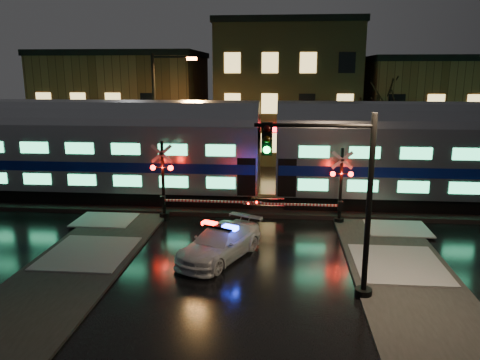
# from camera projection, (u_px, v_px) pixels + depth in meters

# --- Properties ---
(ground) EXTENTS (120.00, 120.00, 0.00)m
(ground) POSITION_uv_depth(u_px,v_px,m) (245.00, 236.00, 22.46)
(ground) COLOR black
(ground) RESTS_ON ground
(ballast) EXTENTS (90.00, 4.20, 0.24)m
(ballast) POSITION_uv_depth(u_px,v_px,m) (252.00, 205.00, 27.28)
(ballast) COLOR black
(ballast) RESTS_ON ground
(sidewalk_left) EXTENTS (4.00, 20.00, 0.12)m
(sidewalk_left) POSITION_uv_depth(u_px,v_px,m) (56.00, 285.00, 17.21)
(sidewalk_left) COLOR #2D2D2D
(sidewalk_left) RESTS_ON ground
(sidewalk_right) EXTENTS (4.00, 20.00, 0.12)m
(sidewalk_right) POSITION_uv_depth(u_px,v_px,m) (419.00, 301.00, 16.05)
(sidewalk_right) COLOR #2D2D2D
(sidewalk_right) RESTS_ON ground
(building_left) EXTENTS (14.00, 10.00, 9.00)m
(building_left) POSITION_uv_depth(u_px,v_px,m) (126.00, 107.00, 43.93)
(building_left) COLOR brown
(building_left) RESTS_ON ground
(building_mid) EXTENTS (12.00, 11.00, 11.50)m
(building_mid) POSITION_uv_depth(u_px,v_px,m) (287.00, 94.00, 42.80)
(building_mid) COLOR brown
(building_mid) RESTS_ON ground
(building_right) EXTENTS (12.00, 10.00, 8.50)m
(building_right) POSITION_uv_depth(u_px,v_px,m) (433.00, 112.00, 41.50)
(building_right) COLOR brown
(building_right) RESTS_ON ground
(train) EXTENTS (51.00, 3.12, 5.92)m
(train) POSITION_uv_depth(u_px,v_px,m) (268.00, 150.00, 26.46)
(train) COLOR black
(train) RESTS_ON ballast
(police_car) EXTENTS (3.75, 5.11, 1.54)m
(police_car) POSITION_uv_depth(u_px,v_px,m) (220.00, 243.00, 19.69)
(police_car) COLOR white
(police_car) RESTS_ON ground
(crossing_signal_right) EXTENTS (5.62, 0.65, 3.98)m
(crossing_signal_right) POSITION_uv_depth(u_px,v_px,m) (333.00, 193.00, 23.93)
(crossing_signal_right) COLOR black
(crossing_signal_right) RESTS_ON ground
(crossing_signal_left) EXTENTS (5.93, 0.66, 4.20)m
(crossing_signal_left) POSITION_uv_depth(u_px,v_px,m) (169.00, 188.00, 24.68)
(crossing_signal_left) COLOR black
(crossing_signal_left) RESTS_ON ground
(traffic_light) EXTENTS (4.17, 0.73, 6.45)m
(traffic_light) POSITION_uv_depth(u_px,v_px,m) (339.00, 203.00, 15.69)
(traffic_light) COLOR black
(traffic_light) RESTS_ON ground
(streetlight) EXTENTS (2.96, 0.31, 8.85)m
(streetlight) POSITION_uv_depth(u_px,v_px,m) (159.00, 113.00, 30.60)
(streetlight) COLOR black
(streetlight) RESTS_ON ground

